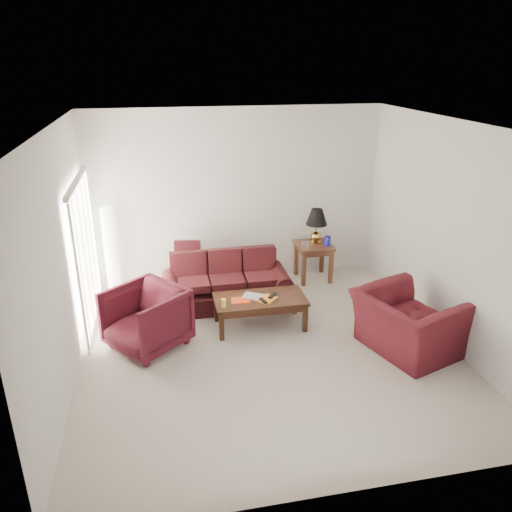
{
  "coord_description": "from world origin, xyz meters",
  "views": [
    {
      "loc": [
        -1.34,
        -5.72,
        3.73
      ],
      "look_at": [
        0.0,
        0.85,
        1.05
      ],
      "focal_mm": 35.0,
      "sensor_mm": 36.0,
      "label": 1
    }
  ],
  "objects_px": {
    "sofa": "(227,281)",
    "floor_lamp": "(111,252)",
    "end_table": "(313,262)",
    "armchair_right": "(407,323)",
    "coffee_table": "(260,312)",
    "armchair_left": "(146,319)"
  },
  "relations": [
    {
      "from": "sofa",
      "to": "floor_lamp",
      "type": "xyz_separation_m",
      "value": [
        -1.79,
        0.76,
        0.35
      ]
    },
    {
      "from": "floor_lamp",
      "to": "armchair_right",
      "type": "xyz_separation_m",
      "value": [
        3.98,
        -2.56,
        -0.36
      ]
    },
    {
      "from": "sofa",
      "to": "armchair_left",
      "type": "relative_size",
      "value": 2.14
    },
    {
      "from": "sofa",
      "to": "end_table",
      "type": "height_order",
      "value": "sofa"
    },
    {
      "from": "end_table",
      "to": "coffee_table",
      "type": "xyz_separation_m",
      "value": [
        -1.29,
        -1.49,
        -0.1
      ]
    },
    {
      "from": "armchair_right",
      "to": "coffee_table",
      "type": "height_order",
      "value": "armchair_right"
    },
    {
      "from": "sofa",
      "to": "coffee_table",
      "type": "xyz_separation_m",
      "value": [
        0.38,
        -0.78,
        -0.18
      ]
    },
    {
      "from": "armchair_left",
      "to": "armchair_right",
      "type": "distance_m",
      "value": 3.52
    },
    {
      "from": "floor_lamp",
      "to": "coffee_table",
      "type": "distance_m",
      "value": 2.72
    },
    {
      "from": "sofa",
      "to": "armchair_right",
      "type": "bearing_deg",
      "value": -35.82
    },
    {
      "from": "end_table",
      "to": "coffee_table",
      "type": "height_order",
      "value": "end_table"
    },
    {
      "from": "end_table",
      "to": "armchair_left",
      "type": "xyz_separation_m",
      "value": [
        -2.91,
        -1.72,
        0.1
      ]
    },
    {
      "from": "armchair_right",
      "to": "sofa",
      "type": "bearing_deg",
      "value": 31.76
    },
    {
      "from": "sofa",
      "to": "armchair_right",
      "type": "xyz_separation_m",
      "value": [
        2.18,
        -1.8,
        -0.01
      ]
    },
    {
      "from": "end_table",
      "to": "floor_lamp",
      "type": "height_order",
      "value": "floor_lamp"
    },
    {
      "from": "end_table",
      "to": "armchair_right",
      "type": "bearing_deg",
      "value": -78.32
    },
    {
      "from": "coffee_table",
      "to": "sofa",
      "type": "bearing_deg",
      "value": 119.76
    },
    {
      "from": "end_table",
      "to": "armchair_right",
      "type": "xyz_separation_m",
      "value": [
        0.52,
        -2.51,
        0.07
      ]
    },
    {
      "from": "armchair_right",
      "to": "coffee_table",
      "type": "bearing_deg",
      "value": 41.75
    },
    {
      "from": "armchair_left",
      "to": "armchair_right",
      "type": "relative_size",
      "value": 0.76
    },
    {
      "from": "coffee_table",
      "to": "end_table",
      "type": "bearing_deg",
      "value": 53.0
    },
    {
      "from": "end_table",
      "to": "armchair_left",
      "type": "distance_m",
      "value": 3.39
    }
  ]
}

